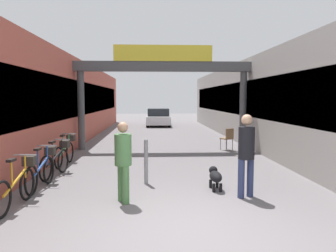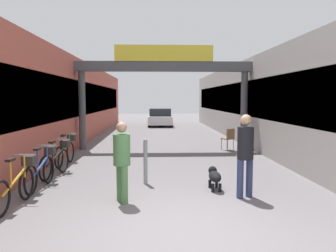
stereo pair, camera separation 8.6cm
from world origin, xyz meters
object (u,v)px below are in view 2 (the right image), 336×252
at_px(cafe_chair_wood_nearer, 229,137).
at_px(parked_car_white, 160,117).
at_px(bicycle_orange_nearest, 17,184).
at_px(pedestrian_with_dog, 245,150).
at_px(pedestrian_companion, 122,157).
at_px(dog_on_leash, 214,176).
at_px(bicycle_black_third, 57,160).
at_px(bicycle_blue_second, 42,169).
at_px(bicycle_green_farthest, 66,151).
at_px(bollard_post_metal, 145,161).

bearing_deg(cafe_chair_wood_nearer, parked_car_white, 101.95).
bearing_deg(bicycle_orange_nearest, pedestrian_with_dog, 4.61).
relative_size(pedestrian_companion, dog_on_leash, 2.42).
height_order(dog_on_leash, bicycle_black_third, bicycle_black_third).
distance_m(bicycle_blue_second, parked_car_white, 17.62).
relative_size(cafe_chair_wood_nearer, parked_car_white, 0.22).
distance_m(pedestrian_companion, cafe_chair_wood_nearer, 7.43).
distance_m(bicycle_orange_nearest, bicycle_green_farthest, 4.01).
xyz_separation_m(bicycle_orange_nearest, cafe_chair_wood_nearer, (5.66, 6.62, 0.10)).
distance_m(dog_on_leash, parked_car_white, 17.68).
relative_size(bicycle_blue_second, bicycle_black_third, 1.01).
xyz_separation_m(bicycle_green_farthest, parked_car_white, (3.24, 14.65, 0.21)).
distance_m(bicycle_orange_nearest, bicycle_black_third, 2.51).
relative_size(dog_on_leash, cafe_chair_wood_nearer, 0.76).
height_order(pedestrian_companion, dog_on_leash, pedestrian_companion).
bearing_deg(bicycle_black_third, bicycle_green_farthest, 95.64).
xyz_separation_m(pedestrian_companion, bicycle_black_third, (-2.00, 2.35, -0.49)).
relative_size(bicycle_green_farthest, cafe_chair_wood_nearer, 1.90).
height_order(bicycle_orange_nearest, cafe_chair_wood_nearer, bicycle_orange_nearest).
bearing_deg(bicycle_green_farthest, bicycle_blue_second, -86.64).
bearing_deg(pedestrian_companion, bollard_post_metal, 73.01).
relative_size(pedestrian_companion, cafe_chair_wood_nearer, 1.83).
height_order(pedestrian_with_dog, bicycle_black_third, pedestrian_with_dog).
bearing_deg(bollard_post_metal, bicycle_green_farthest, 136.64).
distance_m(pedestrian_with_dog, pedestrian_companion, 2.57).
xyz_separation_m(pedestrian_with_dog, dog_on_leash, (-0.53, 0.64, -0.71)).
bearing_deg(bicycle_black_third, bicycle_orange_nearest, -90.48).
bearing_deg(bicycle_green_farthest, parked_car_white, 77.52).
relative_size(pedestrian_companion, parked_car_white, 0.40).
xyz_separation_m(pedestrian_companion, parked_car_white, (1.10, 18.50, -0.29)).
distance_m(pedestrian_companion, bicycle_blue_second, 2.35).
height_order(dog_on_leash, bicycle_blue_second, bicycle_blue_second).
bearing_deg(dog_on_leash, bicycle_green_farthest, 144.35).
bearing_deg(bicycle_blue_second, bicycle_orange_nearest, -91.39).
height_order(cafe_chair_wood_nearer, parked_car_white, parked_car_white).
bearing_deg(pedestrian_with_dog, bollard_post_metal, 150.52).
relative_size(pedestrian_companion, bicycle_green_farthest, 0.97).
bearing_deg(bicycle_green_farthest, dog_on_leash, -35.65).
distance_m(bicycle_orange_nearest, bollard_post_metal, 2.91).
distance_m(bollard_post_metal, parked_car_white, 17.10).
bearing_deg(bollard_post_metal, bicycle_orange_nearest, -147.29).
xyz_separation_m(dog_on_leash, bollard_post_metal, (-1.60, 0.56, 0.26)).
distance_m(bicycle_blue_second, cafe_chair_wood_nearer, 7.74).
height_order(pedestrian_with_dog, dog_on_leash, pedestrian_with_dog).
relative_size(pedestrian_companion, bicycle_orange_nearest, 0.97).
height_order(bicycle_green_farthest, parked_car_white, parked_car_white).
xyz_separation_m(bollard_post_metal, cafe_chair_wood_nearer, (3.22, 5.05, -0.03)).
distance_m(bicycle_black_third, parked_car_white, 16.44).
bearing_deg(bicycle_orange_nearest, cafe_chair_wood_nearer, 49.46).
bearing_deg(bollard_post_metal, parked_car_white, 87.76).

